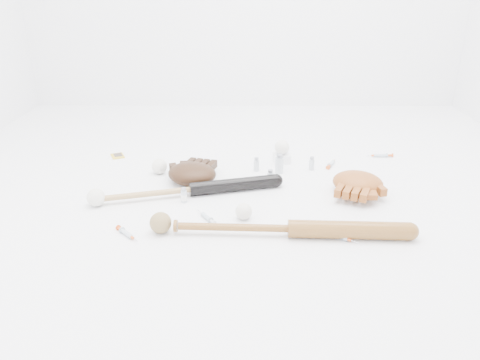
{
  "coord_description": "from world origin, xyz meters",
  "views": [
    {
      "loc": [
        -0.01,
        -1.82,
        0.86
      ],
      "look_at": [
        -0.03,
        0.01,
        0.06
      ],
      "focal_mm": 35.0,
      "sensor_mm": 36.0,
      "label": 1
    }
  ],
  "objects_px": {
    "bat_dark": "(192,189)",
    "pedestal": "(282,158)",
    "bat_wood": "(291,229)",
    "glove_dark": "(192,173)"
  },
  "relations": [
    {
      "from": "bat_dark",
      "to": "bat_wood",
      "type": "distance_m",
      "value": 0.52
    },
    {
      "from": "bat_wood",
      "to": "glove_dark",
      "type": "bearing_deg",
      "value": 132.62
    },
    {
      "from": "bat_wood",
      "to": "bat_dark",
      "type": "bearing_deg",
      "value": 141.12
    },
    {
      "from": "bat_dark",
      "to": "glove_dark",
      "type": "height_order",
      "value": "glove_dark"
    },
    {
      "from": "glove_dark",
      "to": "bat_wood",
      "type": "bearing_deg",
      "value": -33.77
    },
    {
      "from": "bat_dark",
      "to": "pedestal",
      "type": "xyz_separation_m",
      "value": [
        0.41,
        0.4,
        -0.01
      ]
    },
    {
      "from": "bat_wood",
      "to": "glove_dark",
      "type": "distance_m",
      "value": 0.62
    },
    {
      "from": "bat_dark",
      "to": "glove_dark",
      "type": "distance_m",
      "value": 0.13
    },
    {
      "from": "bat_dark",
      "to": "pedestal",
      "type": "relative_size",
      "value": 10.26
    },
    {
      "from": "bat_wood",
      "to": "pedestal",
      "type": "distance_m",
      "value": 0.74
    }
  ]
}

